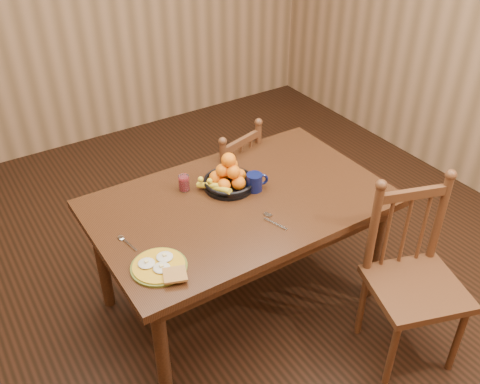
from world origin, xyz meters
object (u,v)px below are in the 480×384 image
breakfast_plate (160,266)px  coffee_mug (255,182)px  chair_far (226,186)px  fruit_bowl (228,178)px  dining_table (240,212)px  chair_near (413,280)px

breakfast_plate → coffee_mug: coffee_mug is taller
chair_far → fruit_bowl: fruit_bowl is taller
coffee_mug → fruit_bowl: fruit_bowl is taller
dining_table → coffee_mug: 0.19m
dining_table → chair_far: bearing=66.2°
breakfast_plate → chair_near: bearing=-23.9°
coffee_mug → fruit_bowl: 0.15m
chair_near → fruit_bowl: bearing=139.8°
chair_near → coffee_mug: (-0.44, 0.82, 0.31)m
coffee_mug → fruit_bowl: bearing=139.9°
dining_table → breakfast_plate: breakfast_plate is taller
coffee_mug → fruit_bowl: size_ratio=0.41×
dining_table → chair_near: (0.56, -0.78, -0.17)m
breakfast_plate → dining_table: bearing=23.4°
chair_far → coffee_mug: chair_far is taller
breakfast_plate → fruit_bowl: size_ratio=0.93×
breakfast_plate → coffee_mug: (0.73, 0.30, 0.04)m
chair_near → chair_far: bearing=121.8°
chair_far → breakfast_plate: 1.23m
breakfast_plate → coffee_mug: size_ratio=2.27×
dining_table → breakfast_plate: bearing=-156.6°
dining_table → coffee_mug: (0.12, 0.04, 0.14)m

